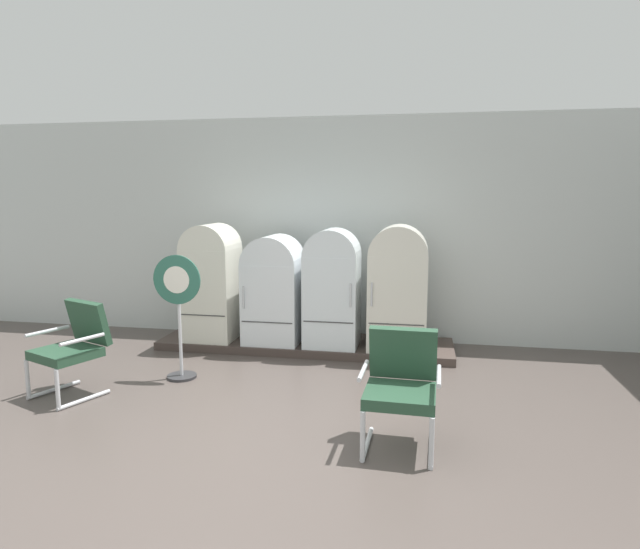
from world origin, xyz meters
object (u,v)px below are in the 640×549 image
refrigerator_2 (332,284)px  armchair_right (401,382)px  refrigerator_3 (398,284)px  armchair_left (74,343)px  refrigerator_0 (212,278)px  sign_stand (179,315)px  refrigerator_1 (274,286)px

refrigerator_2 → armchair_right: size_ratio=1.57×
refrigerator_3 → armchair_left: refrigerator_3 is taller
refrigerator_0 → refrigerator_2: (1.60, -0.03, -0.02)m
armchair_right → sign_stand: sign_stand is taller
armchair_left → sign_stand: bearing=36.9°
refrigerator_2 → sign_stand: 1.93m
refrigerator_2 → armchair_left: 2.98m
refrigerator_3 → armchair_right: 2.44m
refrigerator_3 → armchair_left: 3.66m
refrigerator_0 → refrigerator_3: size_ratio=0.99×
refrigerator_0 → refrigerator_1: refrigerator_0 is taller
sign_stand → refrigerator_2: bearing=40.3°
armchair_right → refrigerator_1: bearing=125.1°
refrigerator_0 → armchair_left: size_ratio=1.61×
refrigerator_0 → sign_stand: (0.13, -1.27, -0.20)m
refrigerator_3 → sign_stand: bearing=-151.0°
sign_stand → refrigerator_1: bearing=61.6°
refrigerator_1 → sign_stand: bearing=-118.4°
armchair_left → armchair_right: same height
armchair_right → refrigerator_2: bearing=111.6°
refrigerator_0 → armchair_left: (-0.70, -1.90, -0.38)m
refrigerator_1 → armchair_right: (1.71, -2.44, -0.29)m
armchair_left → armchair_right: (3.25, -0.52, 0.00)m
refrigerator_1 → refrigerator_3: bearing=-1.3°
armchair_left → sign_stand: 1.06m
refrigerator_3 → sign_stand: 2.61m
refrigerator_0 → armchair_right: bearing=-43.5°
armchair_right → refrigerator_0: bearing=136.5°
refrigerator_1 → armchair_left: size_ratio=1.47×
sign_stand → refrigerator_0: bearing=95.9°
refrigerator_3 → sign_stand: refrigerator_3 is taller
refrigerator_2 → armchair_left: size_ratio=1.57×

